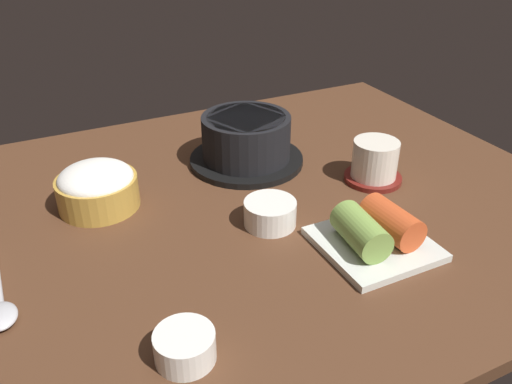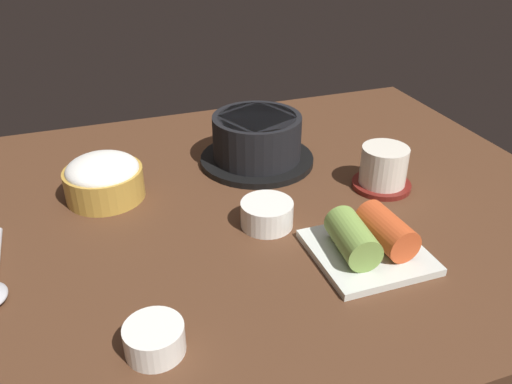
% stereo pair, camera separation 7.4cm
% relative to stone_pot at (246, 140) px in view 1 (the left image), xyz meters
% --- Properties ---
extents(dining_table, '(1.00, 0.76, 0.02)m').
position_rel_stone_pot_xyz_m(dining_table, '(-0.07, -0.12, -0.05)').
color(dining_table, '#4C2D1C').
rests_on(dining_table, ground).
extents(stone_pot, '(0.19, 0.19, 0.08)m').
position_rel_stone_pot_xyz_m(stone_pot, '(0.00, 0.00, 0.00)').
color(stone_pot, black).
rests_on(stone_pot, dining_table).
extents(rice_bowl, '(0.12, 0.12, 0.07)m').
position_rel_stone_pot_xyz_m(rice_bowl, '(-0.25, -0.03, -0.01)').
color(rice_bowl, '#B78C38').
rests_on(rice_bowl, dining_table).
extents(tea_cup_with_saucer, '(0.09, 0.09, 0.07)m').
position_rel_stone_pot_xyz_m(tea_cup_with_saucer, '(0.15, -0.14, -0.01)').
color(tea_cup_with_saucer, maroon).
rests_on(tea_cup_with_saucer, dining_table).
extents(banchan_cup_center, '(0.07, 0.07, 0.04)m').
position_rel_stone_pot_xyz_m(banchan_cup_center, '(-0.05, -0.18, -0.02)').
color(banchan_cup_center, white).
rests_on(banchan_cup_center, dining_table).
extents(kimchi_plate, '(0.14, 0.14, 0.05)m').
position_rel_stone_pot_xyz_m(kimchi_plate, '(0.04, -0.29, -0.02)').
color(kimchi_plate, silver).
rests_on(kimchi_plate, dining_table).
extents(side_bowl_near, '(0.06, 0.06, 0.03)m').
position_rel_stone_pot_xyz_m(side_bowl_near, '(-0.24, -0.36, -0.02)').
color(side_bowl_near, white).
rests_on(side_bowl_near, dining_table).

